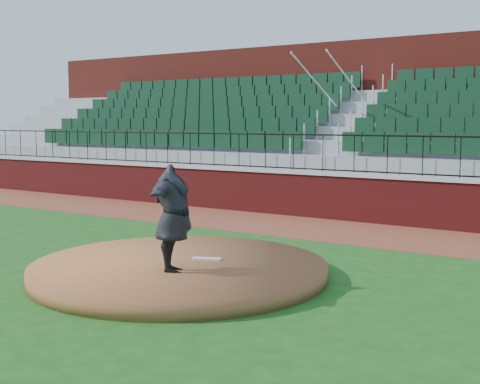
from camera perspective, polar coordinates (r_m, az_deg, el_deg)
name	(u,v)px	position (r m, az deg, el deg)	size (l,w,h in m)	color
ground	(193,272)	(11.44, -4.19, -7.19)	(90.00, 90.00, 0.00)	#194F16
warning_track	(327,229)	(15.96, 7.78, -3.31)	(34.00, 3.20, 0.01)	brown
field_wall	(353,199)	(17.32, 10.12, -0.61)	(34.00, 0.35, 1.20)	maroon
wall_cap	(354,175)	(17.25, 10.16, 1.54)	(34.00, 0.45, 0.10)	#B7B7B7
wall_railing	(354,154)	(17.22, 10.20, 3.36)	(34.00, 0.05, 1.00)	black
seating_stands	(391,134)	(19.73, 13.39, 5.12)	(34.00, 5.10, 4.60)	gray
concourse_wall	(421,119)	(22.37, 15.92, 6.33)	(34.00, 0.50, 5.50)	maroon
pitchers_mound	(180,270)	(11.12, -5.43, -6.94)	(5.10, 5.10, 0.25)	brown
pitching_rubber	(207,259)	(11.27, -3.01, -6.00)	(0.52, 0.13, 0.03)	white
pitcher	(173,218)	(10.31, -6.02, -2.34)	(2.15, 0.59, 1.75)	black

